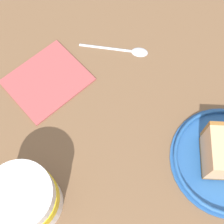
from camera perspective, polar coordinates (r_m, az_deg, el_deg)
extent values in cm
cube|color=brown|center=(50.66, 7.30, -9.36)|extent=(129.39, 129.39, 2.97)
cylinder|color=white|center=(44.74, -15.38, -15.08)|extent=(8.64, 8.64, 8.88)
cylinder|color=yellow|center=(44.13, -15.58, -14.95)|extent=(8.81, 8.81, 2.51)
cylinder|color=#47230F|center=(42.67, -16.11, -14.63)|extent=(7.60, 7.60, 0.40)
ellipsoid|color=silver|center=(57.12, 5.09, 11.02)|extent=(3.44, 2.77, 0.80)
cylinder|color=silver|center=(57.57, -1.24, 11.73)|extent=(9.28, 3.19, 0.50)
cube|color=#B24C4C|center=(55.03, -11.76, 5.75)|extent=(15.07, 16.05, 0.60)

